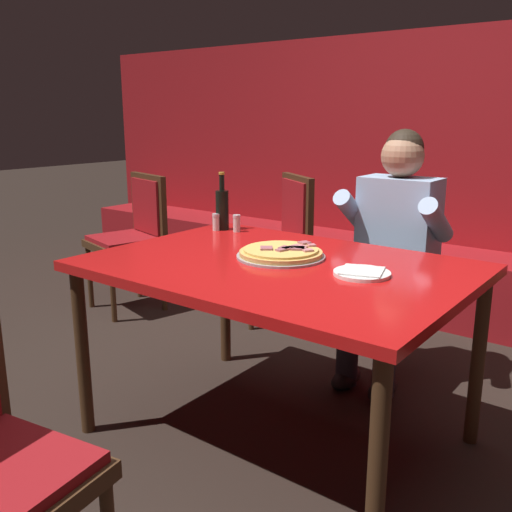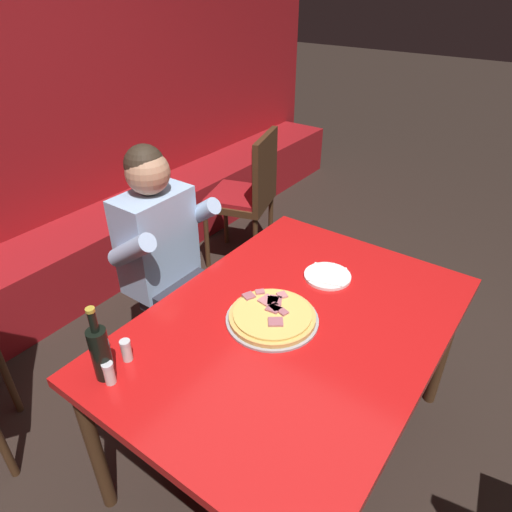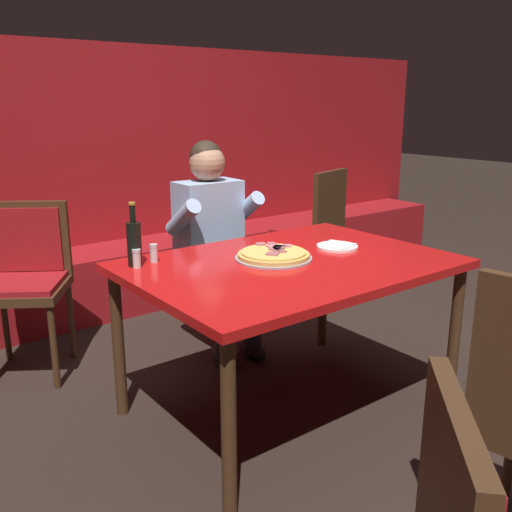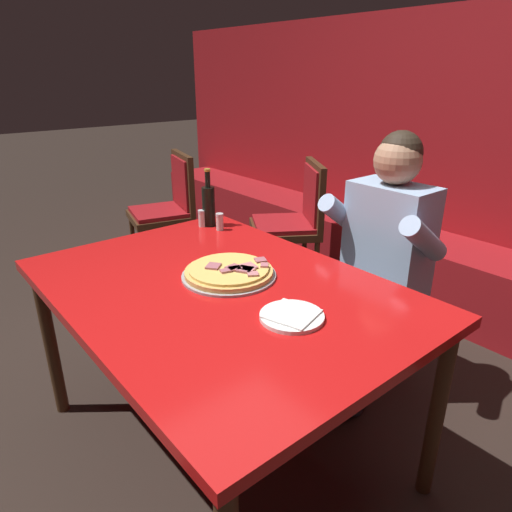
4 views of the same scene
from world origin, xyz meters
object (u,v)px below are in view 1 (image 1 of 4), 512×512
plate_white_paper (362,273)px  shaker_oregano (216,223)px  shaker_red_pepper_flakes (237,224)px  dining_chair_far_right (279,233)px  dining_chair_far_left (134,231)px  diner_seated_blue_shirt (390,246)px  pizza (281,253)px  main_dining_table (278,279)px  beer_bottle (222,208)px

plate_white_paper → shaker_oregano: size_ratio=2.44×
shaker_red_pepper_flakes → dining_chair_far_right: dining_chair_far_right is taller
dining_chair_far_left → diner_seated_blue_shirt: bearing=0.8°
diner_seated_blue_shirt → dining_chair_far_left: bearing=-179.2°
pizza → shaker_red_pepper_flakes: size_ratio=4.26×
shaker_red_pepper_flakes → dining_chair_far_right: bearing=111.8°
plate_white_paper → shaker_oregano: 1.01m
main_dining_table → dining_chair_far_left: 1.94m
pizza → shaker_oregano: bearing=156.1°
shaker_red_pepper_flakes → main_dining_table: bearing=-35.8°
main_dining_table → pizza: size_ratio=4.02×
shaker_oregano → dining_chair_far_left: 1.26m
plate_white_paper → shaker_red_pepper_flakes: bearing=159.1°
pizza → main_dining_table: bearing=-64.2°
shaker_red_pepper_flakes → shaker_oregano: bearing=-160.6°
beer_bottle → shaker_oregano: beer_bottle is taller
shaker_red_pepper_flakes → dining_chair_far_left: (-1.26, 0.41, -0.26)m
pizza → beer_bottle: 0.65m
main_dining_table → beer_bottle: (-0.61, 0.37, 0.18)m
pizza → diner_seated_blue_shirt: diner_seated_blue_shirt is taller
pizza → diner_seated_blue_shirt: bearing=77.9°
main_dining_table → pizza: pizza is taller
beer_bottle → shaker_red_pepper_flakes: beer_bottle is taller
pizza → shaker_red_pepper_flakes: 0.56m
main_dining_table → shaker_red_pepper_flakes: 0.64m
plate_white_paper → shaker_red_pepper_flakes: (-0.86, 0.33, 0.03)m
pizza → dining_chair_far_left: size_ratio=0.39×
pizza → plate_white_paper: bearing=-5.4°
dining_chair_far_right → pizza: bearing=-54.7°
plate_white_paper → dining_chair_far_left: (-2.12, 0.74, -0.23)m
beer_bottle → dining_chair_far_right: beer_bottle is taller
dining_chair_far_right → beer_bottle: bearing=-73.7°
dining_chair_far_left → dining_chair_far_right: bearing=27.1°
main_dining_table → dining_chair_far_right: 1.52m
shaker_red_pepper_flakes → dining_chair_far_left: dining_chair_far_left is taller
beer_bottle → shaker_oregano: (-0.01, -0.04, -0.07)m
diner_seated_blue_shirt → dining_chair_far_right: (-0.98, 0.44, -0.13)m
diner_seated_blue_shirt → shaker_red_pepper_flakes: bearing=-145.6°
plate_white_paper → dining_chair_far_left: dining_chair_far_left is taller
main_dining_table → diner_seated_blue_shirt: diner_seated_blue_shirt is taller
pizza → plate_white_paper: pizza is taller
plate_white_paper → shaker_oregano: bearing=163.1°
dining_chair_far_right → main_dining_table: bearing=-55.2°
shaker_oregano → dining_chair_far_right: 0.97m
shaker_red_pepper_flakes → dining_chair_far_left: size_ratio=0.09×
pizza → dining_chair_far_left: (-1.73, 0.70, -0.24)m
beer_bottle → shaker_oregano: 0.08m
main_dining_table → diner_seated_blue_shirt: size_ratio=1.16×
dining_chair_far_right → dining_chair_far_left: (-0.91, -0.46, -0.02)m
plate_white_paper → pizza: bearing=174.6°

